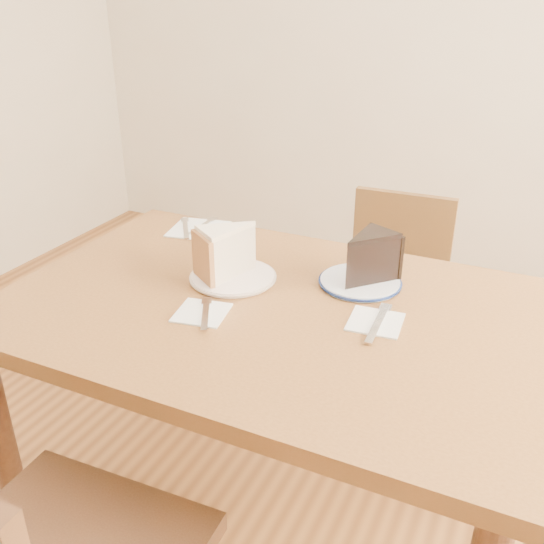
{
  "coord_description": "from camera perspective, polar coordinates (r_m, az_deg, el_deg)",
  "views": [
    {
      "loc": [
        0.51,
        -1.08,
        1.41
      ],
      "look_at": [
        -0.02,
        0.06,
        0.8
      ],
      "focal_mm": 40.0,
      "sensor_mm": 36.0,
      "label": 1
    }
  ],
  "objects": [
    {
      "name": "carrot_cake",
      "position": [
        1.45,
        -3.91,
        1.85
      ],
      "size": [
        0.16,
        0.17,
        0.11
      ],
      "primitive_type": null,
      "rotation": [
        0.0,
        0.0,
        -0.6
      ],
      "color": "beige",
      "rests_on": "plate_cream"
    },
    {
      "name": "ground",
      "position": [
        1.84,
        -0.2,
        -23.86
      ],
      "size": [
        4.0,
        4.0,
        0.0
      ],
      "primitive_type": "plane",
      "color": "#543016",
      "rests_on": "ground"
    },
    {
      "name": "fork_spare",
      "position": [
        1.79,
        -6.54,
        4.35
      ],
      "size": [
        0.02,
        0.14,
        0.0
      ],
      "primitive_type": "cube",
      "rotation": [
        0.0,
        0.0,
        0.02
      ],
      "color": "silver",
      "rests_on": "napkin_spare"
    },
    {
      "name": "chocolate_cake",
      "position": [
        1.43,
        8.8,
        1.05
      ],
      "size": [
        0.14,
        0.16,
        0.11
      ],
      "primitive_type": null,
      "rotation": [
        0.0,
        0.0,
        2.74
      ],
      "color": "black",
      "rests_on": "plate_navy"
    },
    {
      "name": "napkin_spare",
      "position": [
        1.77,
        -6.93,
        4.03
      ],
      "size": [
        0.18,
        0.18,
        0.0
      ],
      "primitive_type": "cube",
      "rotation": [
        0.0,
        0.0,
        0.2
      ],
      "color": "white",
      "rests_on": "table"
    },
    {
      "name": "napkin_navy",
      "position": [
        1.3,
        9.7,
        -4.65
      ],
      "size": [
        0.12,
        0.12,
        0.0
      ],
      "primitive_type": "cube",
      "rotation": [
        0.0,
        0.0,
        0.09
      ],
      "color": "white",
      "rests_on": "table"
    },
    {
      "name": "fork_cream",
      "position": [
        1.32,
        -6.28,
        -3.93
      ],
      "size": [
        0.08,
        0.13,
        0.0
      ],
      "primitive_type": "cube",
      "rotation": [
        0.0,
        0.0,
        0.49
      ],
      "color": "silver",
      "rests_on": "napkin_cream"
    },
    {
      "name": "plate_navy",
      "position": [
        1.46,
        8.28,
        -0.92
      ],
      "size": [
        0.19,
        0.19,
        0.01
      ],
      "primitive_type": "cylinder",
      "color": "white",
      "rests_on": "table"
    },
    {
      "name": "knife_spare",
      "position": [
        1.77,
        -8.13,
        4.11
      ],
      "size": [
        0.1,
        0.14,
        0.0
      ],
      "primitive_type": "cube",
      "rotation": [
        0.0,
        0.0,
        0.61
      ],
      "color": "silver",
      "rests_on": "napkin_spare"
    },
    {
      "name": "knife_navy",
      "position": [
        1.29,
        9.93,
        -4.74
      ],
      "size": [
        0.03,
        0.17,
        0.0
      ],
      "primitive_type": "cube",
      "rotation": [
        0.0,
        0.0,
        0.05
      ],
      "color": "silver",
      "rests_on": "napkin_navy"
    },
    {
      "name": "napkin_cream",
      "position": [
        1.33,
        -6.64,
        -3.82
      ],
      "size": [
        0.13,
        0.13,
        0.0
      ],
      "primitive_type": "cube",
      "rotation": [
        0.0,
        0.0,
        0.18
      ],
      "color": "white",
      "rests_on": "table"
    },
    {
      "name": "table",
      "position": [
        1.41,
        -0.24,
        -6.5
      ],
      "size": [
        1.2,
        0.8,
        0.75
      ],
      "color": "#4D2D15",
      "rests_on": "ground"
    },
    {
      "name": "chair_far",
      "position": [
        2.04,
        10.91,
        -3.0
      ],
      "size": [
        0.4,
        0.4,
        0.78
      ],
      "rotation": [
        0.0,
        0.0,
        3.18
      ],
      "color": "#392311",
      "rests_on": "ground"
    },
    {
      "name": "plate_cream",
      "position": [
        1.47,
        -3.69,
        -0.47
      ],
      "size": [
        0.2,
        0.2,
        0.01
      ],
      "primitive_type": "cylinder",
      "color": "white",
      "rests_on": "table"
    }
  ]
}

